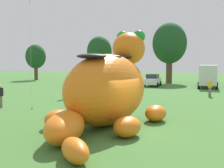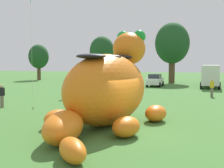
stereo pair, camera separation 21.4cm
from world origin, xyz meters
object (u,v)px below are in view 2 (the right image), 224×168
car_orange (80,80)px  car_blue (104,80)px  giant_inflatable_creature (108,88)px  spectator_by_cars (212,88)px  spectator_mid_field (2,96)px  car_green (126,80)px  car_white (155,80)px  box_truck (211,75)px  spectator_near_inflatable (67,90)px

car_orange → car_blue: same height
giant_inflatable_creature → spectator_by_cars: 15.43m
spectator_mid_field → car_green: bearing=75.2°
car_orange → car_green: size_ratio=1.02×
giant_inflatable_creature → car_green: size_ratio=2.56×
car_white → giant_inflatable_creature: bearing=-91.3°
box_truck → car_blue: bearing=-177.1°
spectator_near_inflatable → spectator_mid_field: 6.26m
car_green → spectator_by_cars: (10.31, -10.06, -0.01)m
box_truck → spectator_near_inflatable: 20.22m
car_green → spectator_mid_field: car_green is taller
box_truck → car_orange: bearing=-176.7°
car_green → car_white: 4.02m
spectator_near_inflatable → car_blue: bearing=91.3°
car_orange → car_green: same height
spectator_by_cars → spectator_near_inflatable: bearing=-159.7°
giant_inflatable_creature → spectator_near_inflatable: 10.94m
giant_inflatable_creature → box_truck: (7.77, 23.61, -0.34)m
car_orange → spectator_mid_field: size_ratio=2.49×
car_white → spectator_mid_field: 22.61m
car_blue → car_green: bearing=17.9°
spectator_mid_field → box_truck: bearing=50.6°
giant_inflatable_creature → car_white: (0.54, 23.90, -1.08)m
giant_inflatable_creature → car_blue: giant_inflatable_creature is taller
car_blue → spectator_mid_field: car_blue is taller
box_truck → spectator_mid_field: bearing=-129.4°
spectator_near_inflatable → spectator_mid_field: size_ratio=1.00×
car_green → spectator_near_inflatable: car_green is taller
spectator_near_inflatable → car_green: bearing=79.8°
spectator_near_inflatable → spectator_by_cars: bearing=20.3°
car_white → spectator_by_cars: bearing=-58.1°
car_orange → car_blue: bearing=4.6°
car_green → spectator_by_cars: 14.40m
car_blue → spectator_mid_field: 19.68m
car_orange → spectator_by_cars: car_orange is taller
spectator_mid_field → spectator_by_cars: same height
car_orange → spectator_by_cars: 19.01m
spectator_near_inflatable → car_orange: bearing=105.8°
giant_inflatable_creature → spectator_by_cars: size_ratio=6.24×
giant_inflatable_creature → spectator_by_cars: giant_inflatable_creature is taller
car_green → box_truck: box_truck is taller
car_orange → car_white: size_ratio=1.00×
car_blue → spectator_near_inflatable: bearing=-88.7°
spectator_by_cars → car_blue: bearing=145.6°
giant_inflatable_creature → car_white: bearing=88.7°
giant_inflatable_creature → spectator_near_inflatable: bearing=124.4°
car_white → box_truck: box_truck is taller
spectator_near_inflatable → spectator_mid_field: same height
spectator_by_cars → car_orange: bearing=152.4°
car_orange → car_white: same height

